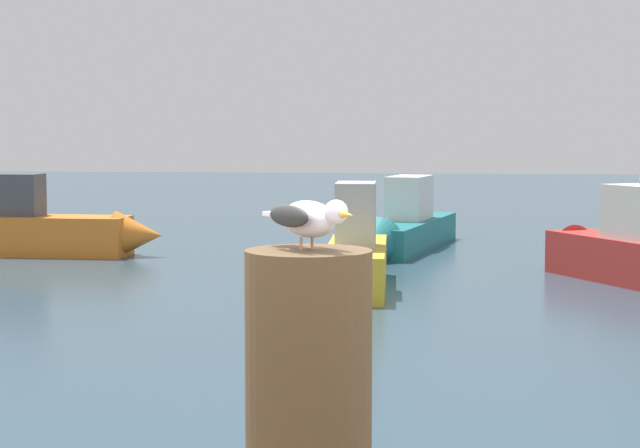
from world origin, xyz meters
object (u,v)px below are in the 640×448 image
Objects in this scene: mooring_post at (309,393)px; boat_red at (623,249)px; boat_orange at (47,231)px; boat_yellow at (357,255)px; seagull at (310,217)px; boat_teal at (400,230)px.

boat_red reaches higher than mooring_post.
boat_yellow is at bearing -29.21° from boat_orange.
seagull is 0.07× the size of boat_orange.
boat_red is at bearing -46.89° from boat_teal.
boat_orange is 1.10× the size of boat_yellow.
mooring_post reaches higher than boat_teal.
boat_yellow is (-0.41, -5.36, 0.07)m from boat_teal.
boat_red is (3.10, 16.30, -1.30)m from mooring_post.
mooring_post is 15.27m from boat_yellow.
mooring_post is 20.59m from boat_teal.
boat_red is (11.00, -2.57, 0.06)m from boat_orange.
mooring_post reaches higher than boat_orange.
seagull is at bearing -100.75° from boat_red.
mooring_post is 16.64m from boat_red.
seagull reaches higher than boat_teal.
boat_yellow is (-1.27, 15.16, -1.34)m from mooring_post.
boat_orange is (-7.90, 18.87, -1.85)m from seagull.
boat_orange is (-7.90, 18.86, -1.36)m from mooring_post.
boat_red reaches higher than boat_teal.
boat_red is at bearing -13.14° from boat_orange.
boat_yellow reaches higher than boat_orange.
boat_red is 0.73× the size of boat_teal.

